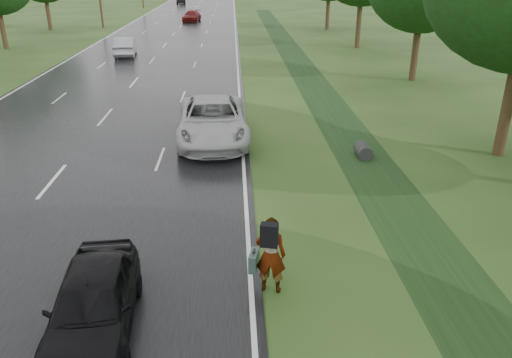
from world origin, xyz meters
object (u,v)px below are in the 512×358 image
object	(u,v)px
pedestrian	(270,254)
silver_sedan	(125,46)
white_pickup	(213,120)
dark_sedan	(93,303)

from	to	relation	value
pedestrian	silver_sedan	size ratio (longest dim) A/B	0.42
pedestrian	silver_sedan	xyz separation A→B (m)	(-9.67, 33.02, -0.19)
pedestrian	silver_sedan	world-z (taller)	pedestrian
white_pickup	silver_sedan	world-z (taller)	white_pickup
pedestrian	dark_sedan	bearing A→B (deg)	31.66
dark_sedan	silver_sedan	bearing A→B (deg)	95.45
pedestrian	dark_sedan	world-z (taller)	pedestrian
dark_sedan	silver_sedan	world-z (taller)	silver_sedan
white_pickup	dark_sedan	world-z (taller)	white_pickup
white_pickup	silver_sedan	bearing A→B (deg)	107.07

